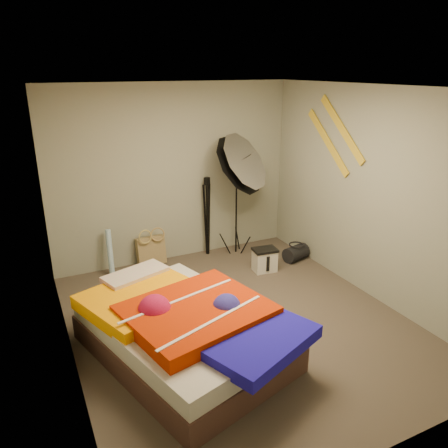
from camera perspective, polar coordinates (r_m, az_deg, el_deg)
floor at (r=4.99m, az=2.02°, el=-12.65°), size 4.00×4.00×0.00m
ceiling at (r=4.21m, az=2.45°, el=17.41°), size 4.00×4.00×0.00m
wall_back at (r=6.21m, az=-6.52°, el=6.44°), size 3.50×0.00×3.50m
wall_front at (r=2.98m, az=20.83°, el=-10.21°), size 3.50×0.00×3.50m
wall_left at (r=3.98m, az=-20.68°, el=-2.53°), size 0.00×4.00×4.00m
wall_right at (r=5.45m, az=18.72°, el=3.61°), size 0.00×4.00×4.00m
tote_bag at (r=6.32m, az=-9.51°, el=-3.47°), size 0.42×0.20×0.42m
wrapping_roll at (r=6.08m, az=-14.65°, el=-3.67°), size 0.09×0.19×0.64m
camera_case at (r=6.08m, az=5.33°, el=-4.79°), size 0.33×0.25×0.30m
duffel_bag at (r=6.48m, az=9.37°, el=-3.76°), size 0.41×0.31×0.22m
wall_stripe_upper at (r=5.73m, az=15.16°, el=11.90°), size 0.02×0.91×0.78m
wall_stripe_lower at (r=5.95m, az=13.41°, el=10.36°), size 0.02×0.91×0.78m
bed at (r=4.37m, az=-5.24°, el=-13.36°), size 1.95×2.36×0.58m
photo_umbrella at (r=6.11m, az=1.87°, el=7.61°), size 0.94×1.08×1.92m
camera_tripod at (r=6.41m, az=-2.19°, el=1.71°), size 0.09×0.09×1.19m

